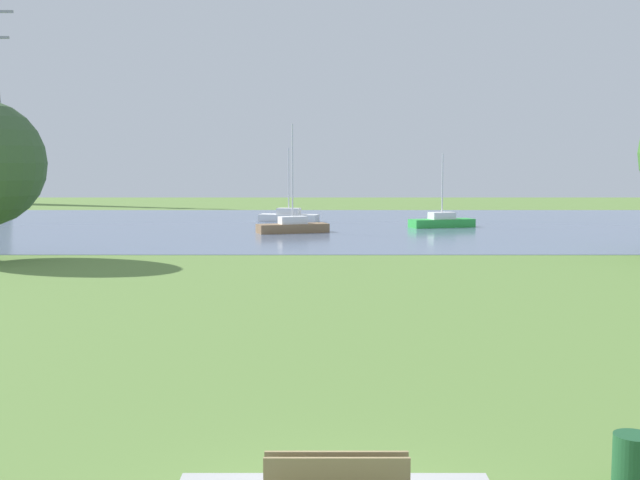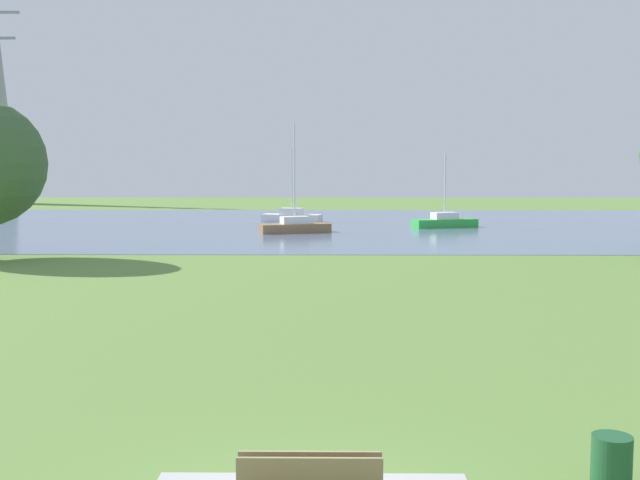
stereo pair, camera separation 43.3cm
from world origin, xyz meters
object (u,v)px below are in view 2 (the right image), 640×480
Objects in this scene: sailboat_brown at (295,226)px; sailboat_green at (444,221)px; sailboat_white at (292,216)px; litter_bin at (611,464)px.

sailboat_brown is 11.83m from sailboat_green.
sailboat_brown is at bearing -86.26° from sailboat_white.
sailboat_green is (4.61, 46.62, 0.05)m from litter_bin.
litter_bin is at bearing -81.53° from sailboat_brown.
litter_bin is 52.70m from sailboat_white.
litter_bin is 42.38m from sailboat_brown.
sailboat_brown reaches higher than sailboat_green.
sailboat_white is 0.82× the size of sailboat_brown.
sailboat_white is 12.83m from sailboat_green.
sailboat_white is at bearing 154.01° from sailboat_green.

